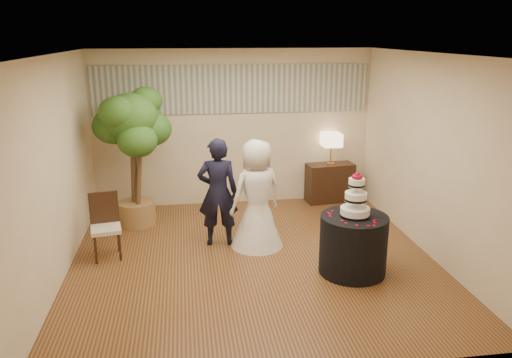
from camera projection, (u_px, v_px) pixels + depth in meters
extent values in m
cube|color=brown|center=(253.00, 259.00, 7.01)|extent=(5.00, 5.00, 0.00)
cube|color=white|center=(253.00, 54.00, 6.23)|extent=(5.00, 5.00, 0.00)
cube|color=beige|center=(234.00, 128.00, 8.99)|extent=(5.00, 0.06, 2.80)
cube|color=beige|center=(294.00, 235.00, 4.25)|extent=(5.00, 0.06, 2.80)
cube|color=beige|center=(56.00, 170.00, 6.27)|extent=(0.06, 5.00, 2.80)
cube|color=beige|center=(430.00, 156.00, 6.97)|extent=(0.06, 5.00, 2.80)
cube|color=#A1A392|center=(233.00, 89.00, 8.78)|extent=(4.90, 0.02, 0.85)
imported|color=black|center=(218.00, 192.00, 7.30)|extent=(0.61, 0.42, 1.62)
imported|color=white|center=(257.00, 194.00, 7.24)|extent=(1.01, 1.01, 1.61)
cylinder|color=black|center=(353.00, 244.00, 6.52)|extent=(0.97, 0.97, 0.79)
cube|color=black|center=(330.00, 183.00, 9.33)|extent=(0.90, 0.48, 0.72)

